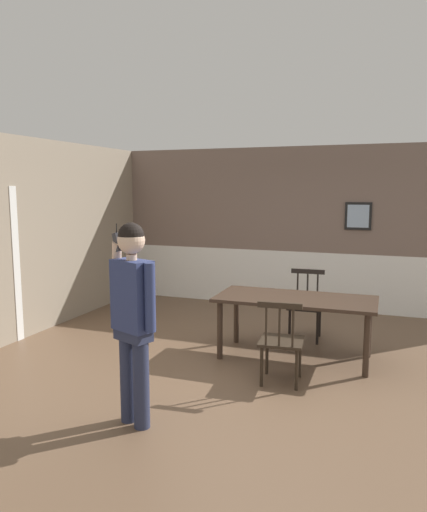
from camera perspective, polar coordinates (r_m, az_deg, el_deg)
ground_plane at (r=5.75m, az=4.90°, el=-13.11°), size 7.43×7.43×0.00m
room_back_partition at (r=8.46m, az=10.72°, el=2.87°), size 6.76×0.17×2.77m
room_left_partition at (r=7.09m, az=-22.29°, el=1.86°), size 0.13×6.24×2.77m
dining_table at (r=5.96m, az=9.65°, el=-5.64°), size 1.91×0.90×0.76m
chair_near_window at (r=5.24m, az=7.99°, el=-9.92°), size 0.49×0.49×0.92m
chair_by_doorway at (r=6.80m, az=10.84°, el=-5.69°), size 0.49×0.49×0.95m
person_figure at (r=4.21m, az=-9.45°, el=-6.34°), size 0.50×0.32×1.79m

